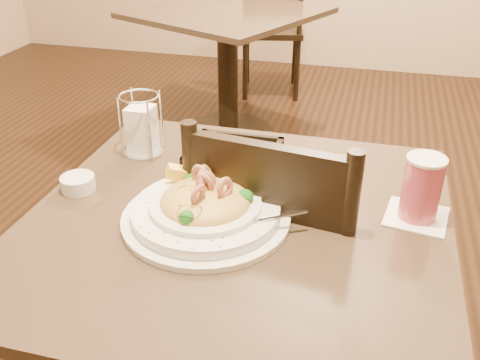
% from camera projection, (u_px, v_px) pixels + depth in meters
% --- Properties ---
extents(main_table, '(0.90, 0.90, 0.74)m').
position_uv_depth(main_table, '(238.00, 299.00, 1.27)').
color(main_table, black).
rests_on(main_table, ground).
extents(background_table, '(1.19, 1.19, 0.74)m').
position_uv_depth(background_table, '(228.00, 52.00, 3.08)').
color(background_table, black).
rests_on(background_table, ground).
extents(dining_chair_near, '(0.47, 0.47, 0.93)m').
position_uv_depth(dining_chair_near, '(281.00, 268.00, 1.39)').
color(dining_chair_near, black).
rests_on(dining_chair_near, ground).
extents(dining_chair_far, '(0.50, 0.50, 0.93)m').
position_uv_depth(dining_chair_far, '(272.00, 25.00, 3.69)').
color(dining_chair_far, black).
rests_on(dining_chair_far, ground).
extents(pasta_bowl, '(0.39, 0.36, 0.12)m').
position_uv_depth(pasta_bowl, '(206.00, 207.00, 1.13)').
color(pasta_bowl, white).
rests_on(pasta_bowl, main_table).
extents(drink_glass, '(0.15, 0.15, 0.14)m').
position_uv_depth(drink_glass, '(422.00, 189.00, 1.12)').
color(drink_glass, white).
rests_on(drink_glass, main_table).
extents(bread_basket, '(0.22, 0.18, 0.06)m').
position_uv_depth(bread_basket, '(234.00, 162.00, 1.33)').
color(bread_basket, black).
rests_on(bread_basket, main_table).
extents(napkin_caddy, '(0.10, 0.10, 0.16)m').
position_uv_depth(napkin_caddy, '(142.00, 128.00, 1.39)').
color(napkin_caddy, silver).
rests_on(napkin_caddy, main_table).
extents(side_plate, '(0.19, 0.19, 0.01)m').
position_uv_depth(side_plate, '(305.00, 188.00, 1.25)').
color(side_plate, white).
rests_on(side_plate, main_table).
extents(butter_ramekin, '(0.10, 0.10, 0.03)m').
position_uv_depth(butter_ramekin, '(78.00, 183.00, 1.25)').
color(butter_ramekin, white).
rests_on(butter_ramekin, main_table).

